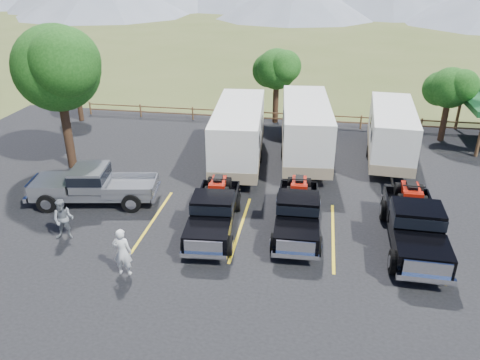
% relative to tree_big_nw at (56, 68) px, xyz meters
% --- Properties ---
extents(ground, '(320.00, 320.00, 0.00)m').
position_rel_tree_big_nw_xyz_m(ground, '(12.55, -9.03, -5.60)').
color(ground, '#465323').
rests_on(ground, ground).
extents(asphalt_lot, '(44.00, 34.00, 0.04)m').
position_rel_tree_big_nw_xyz_m(asphalt_lot, '(12.55, -6.03, -5.58)').
color(asphalt_lot, black).
rests_on(asphalt_lot, ground).
extents(stall_lines, '(12.12, 5.50, 0.01)m').
position_rel_tree_big_nw_xyz_m(stall_lines, '(12.55, -5.03, -5.55)').
color(stall_lines, gold).
rests_on(stall_lines, asphalt_lot).
extents(tree_big_nw, '(5.54, 5.18, 7.84)m').
position_rel_tree_big_nw_xyz_m(tree_big_nw, '(0.00, 0.00, 0.00)').
color(tree_big_nw, black).
rests_on(tree_big_nw, ground).
extents(tree_ne_a, '(3.11, 2.92, 4.76)m').
position_rel_tree_big_nw_xyz_m(tree_ne_a, '(21.52, 7.99, -2.11)').
color(tree_ne_a, black).
rests_on(tree_ne_a, ground).
extents(tree_north, '(3.46, 3.24, 5.25)m').
position_rel_tree_big_nw_xyz_m(tree_north, '(10.52, 9.99, -1.76)').
color(tree_north, black).
rests_on(tree_north, ground).
extents(tree_nw_small, '(2.59, 2.43, 3.85)m').
position_rel_tree_big_nw_xyz_m(tree_nw_small, '(-3.48, 7.99, -2.81)').
color(tree_nw_small, black).
rests_on(tree_nw_small, ground).
extents(rail_fence, '(36.12, 0.12, 1.00)m').
position_rel_tree_big_nw_xyz_m(rail_fence, '(14.55, 9.47, -4.99)').
color(rail_fence, brown).
rests_on(rail_fence, ground).
extents(rig_left, '(2.34, 5.77, 1.89)m').
position_rel_tree_big_nw_xyz_m(rig_left, '(9.42, -5.28, -4.65)').
color(rig_left, black).
rests_on(rig_left, asphalt_lot).
extents(rig_center, '(2.13, 5.70, 1.88)m').
position_rel_tree_big_nw_xyz_m(rig_center, '(12.98, -4.71, -4.65)').
color(rig_center, black).
rests_on(rig_center, asphalt_lot).
extents(rig_right, '(2.31, 6.31, 2.09)m').
position_rel_tree_big_nw_xyz_m(rig_right, '(17.71, -5.13, -4.55)').
color(rig_right, black).
rests_on(rig_right, asphalt_lot).
extents(trailer_left, '(3.17, 9.78, 3.38)m').
position_rel_tree_big_nw_xyz_m(trailer_left, '(9.27, 1.90, -3.79)').
color(trailer_left, white).
rests_on(trailer_left, asphalt_lot).
extents(trailer_center, '(3.24, 9.89, 3.42)m').
position_rel_tree_big_nw_xyz_m(trailer_center, '(12.92, 3.18, -3.77)').
color(trailer_center, white).
rests_on(trailer_center, asphalt_lot).
extents(trailer_right, '(2.79, 8.98, 3.11)m').
position_rel_tree_big_nw_xyz_m(trailer_right, '(17.76, 3.96, -3.93)').
color(trailer_right, white).
rests_on(trailer_right, asphalt_lot).
extents(pickup_silver, '(6.33, 2.94, 1.83)m').
position_rel_tree_big_nw_xyz_m(pickup_silver, '(3.28, -3.87, -4.61)').
color(pickup_silver, gray).
rests_on(pickup_silver, asphalt_lot).
extents(person_a, '(0.73, 0.50, 1.93)m').
position_rel_tree_big_nw_xyz_m(person_a, '(6.84, -9.03, -4.59)').
color(person_a, silver).
rests_on(person_a, asphalt_lot).
extents(person_b, '(0.99, 0.84, 1.80)m').
position_rel_tree_big_nw_xyz_m(person_b, '(3.45, -7.09, -4.66)').
color(person_b, slate).
rests_on(person_b, asphalt_lot).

